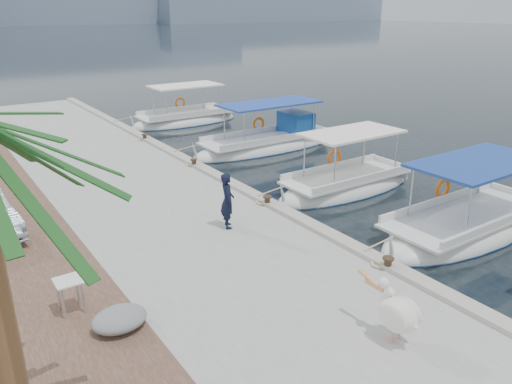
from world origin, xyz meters
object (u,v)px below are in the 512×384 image
fishing_caique_e (185,121)px  fisherman (227,201)px  fishing_caique_b (466,228)px  fishing_caique_c (346,187)px  pelican (397,312)px  fishing_caique_d (268,145)px

fishing_caique_e → fisherman: bearing=-112.2°
fishing_caique_b → fishing_caique_c: bearing=95.6°
pelican → fisherman: 6.23m
fishing_caique_c → fishing_caique_d: bearing=80.8°
fishing_caique_d → fisherman: (-6.95, -7.72, 1.13)m
pelican → fisherman: (0.09, 6.23, 0.21)m
fishing_caique_d → fishing_caique_e: size_ratio=1.20×
fishing_caique_b → fishing_caique_c: (-0.47, 4.76, 0.00)m
fishing_caique_d → fisherman: 10.45m
fisherman → pelican: bearing=-159.8°
fishing_caique_b → pelican: 7.09m
fishing_caique_b → fisherman: size_ratio=4.39×
pelican → fishing_caique_c: bearing=51.4°
fishing_caique_e → fishing_caique_d: bearing=-83.9°
fishing_caique_b → fisherman: (-6.38, 3.48, 1.19)m
pelican → fisherman: bearing=89.2°
fishing_caique_c → fisherman: 6.16m
fishing_caique_c → fishing_caique_d: size_ratio=0.77×
fishing_caique_d → fishing_caique_e: 7.41m
fishing_caique_b → fishing_caique_c: size_ratio=1.15×
fishing_caique_c → fisherman: fishing_caique_c is taller
fisherman → fishing_caique_b: bearing=-97.6°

